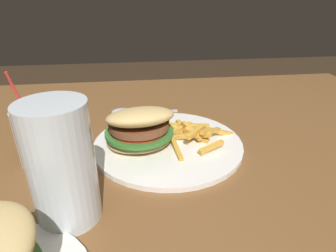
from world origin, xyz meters
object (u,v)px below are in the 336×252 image
at_px(meal_plate_near, 154,134).
at_px(beer_glass, 62,169).
at_px(juice_glass, 38,138).
at_px(spoon, 126,112).

xyz_separation_m(meal_plate_near, beer_glass, (0.14, 0.18, 0.05)).
height_order(juice_glass, spoon, juice_glass).
distance_m(juice_glass, spoon, 0.27).
height_order(meal_plate_near, beer_glass, beer_glass).
bearing_deg(spoon, beer_glass, 76.61).
xyz_separation_m(juice_glass, spoon, (-0.16, -0.21, -0.04)).
bearing_deg(juice_glass, spoon, -127.25).
bearing_deg(juice_glass, beer_glass, 117.04).
distance_m(beer_glass, juice_glass, 0.18).
distance_m(beer_glass, spoon, 0.38).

